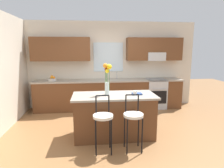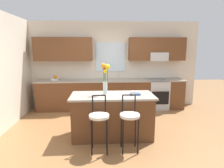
% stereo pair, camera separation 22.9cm
% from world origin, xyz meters
% --- Properties ---
extents(ground_plane, '(14.00, 14.00, 0.00)m').
position_xyz_m(ground_plane, '(0.00, 0.00, 0.00)').
color(ground_plane, olive).
extents(wall_left, '(0.12, 4.60, 2.70)m').
position_xyz_m(wall_left, '(-2.56, 0.30, 1.35)').
color(wall_left, beige).
rests_on(wall_left, ground).
extents(back_wall_assembly, '(5.60, 0.50, 2.70)m').
position_xyz_m(back_wall_assembly, '(0.03, 1.98, 1.51)').
color(back_wall_assembly, beige).
rests_on(back_wall_assembly, ground).
extents(counter_run, '(4.56, 0.64, 0.92)m').
position_xyz_m(counter_run, '(0.00, 1.70, 0.47)').
color(counter_run, brown).
rests_on(counter_run, ground).
extents(sink_faucet, '(0.02, 0.13, 0.23)m').
position_xyz_m(sink_faucet, '(0.26, 1.84, 1.06)').
color(sink_faucet, '#B7BABC').
rests_on(sink_faucet, counter_run).
extents(oven_range, '(0.60, 0.64, 0.92)m').
position_xyz_m(oven_range, '(1.47, 1.68, 0.46)').
color(oven_range, '#B7BABC').
rests_on(oven_range, ground).
extents(kitchen_island, '(1.73, 0.79, 0.92)m').
position_xyz_m(kitchen_island, '(-0.08, -0.25, 0.46)').
color(kitchen_island, brown).
rests_on(kitchen_island, ground).
extents(bar_stool_near, '(0.36, 0.36, 1.04)m').
position_xyz_m(bar_stool_near, '(-0.36, -0.85, 0.64)').
color(bar_stool_near, black).
rests_on(bar_stool_near, ground).
extents(bar_stool_middle, '(0.36, 0.36, 1.04)m').
position_xyz_m(bar_stool_middle, '(0.19, -0.85, 0.64)').
color(bar_stool_middle, black).
rests_on(bar_stool_middle, ground).
extents(flower_vase, '(0.18, 0.15, 0.65)m').
position_xyz_m(flower_vase, '(-0.22, -0.20, 1.31)').
color(flower_vase, silver).
rests_on(flower_vase, kitchen_island).
extents(mug_ceramic, '(0.08, 0.08, 0.09)m').
position_xyz_m(mug_ceramic, '(0.34, -0.32, 0.97)').
color(mug_ceramic, silver).
rests_on(mug_ceramic, kitchen_island).
extents(cookbook, '(0.20, 0.15, 0.03)m').
position_xyz_m(cookbook, '(0.39, -0.28, 0.94)').
color(cookbook, navy).
rests_on(cookbook, kitchen_island).
extents(fruit_bowl_oranges, '(0.24, 0.24, 0.16)m').
position_xyz_m(fruit_bowl_oranges, '(-1.71, 1.70, 0.97)').
color(fruit_bowl_oranges, silver).
rests_on(fruit_bowl_oranges, counter_run).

